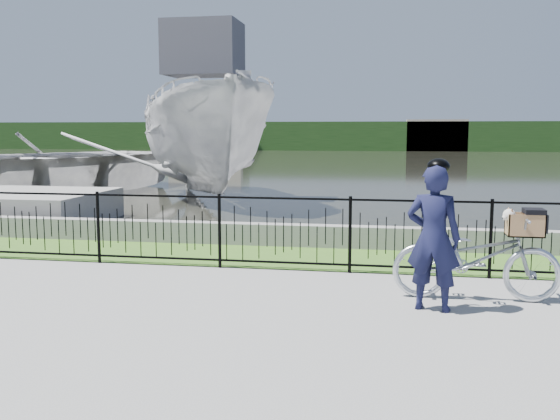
% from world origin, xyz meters
% --- Properties ---
extents(ground, '(120.00, 120.00, 0.00)m').
position_xyz_m(ground, '(0.00, 0.00, 0.00)').
color(ground, gray).
rests_on(ground, ground).
extents(grass_strip, '(60.00, 2.00, 0.01)m').
position_xyz_m(grass_strip, '(0.00, 2.60, 0.00)').
color(grass_strip, '#416D22').
rests_on(grass_strip, ground).
extents(water, '(120.00, 120.00, 0.00)m').
position_xyz_m(water, '(0.00, 33.00, 0.00)').
color(water, black).
rests_on(water, ground).
extents(quay_wall, '(60.00, 0.30, 0.40)m').
position_xyz_m(quay_wall, '(0.00, 3.60, 0.20)').
color(quay_wall, gray).
rests_on(quay_wall, ground).
extents(fence, '(14.00, 0.06, 1.15)m').
position_xyz_m(fence, '(0.00, 1.60, 0.58)').
color(fence, black).
rests_on(fence, ground).
extents(far_treeline, '(120.00, 6.00, 3.00)m').
position_xyz_m(far_treeline, '(0.00, 60.00, 1.50)').
color(far_treeline, '#23451A').
rests_on(far_treeline, ground).
extents(far_building_left, '(8.00, 4.00, 4.00)m').
position_xyz_m(far_building_left, '(-18.00, 58.00, 2.00)').
color(far_building_left, '#B2A48F').
rests_on(far_building_left, ground).
extents(far_building_right, '(6.00, 3.00, 3.20)m').
position_xyz_m(far_building_right, '(6.00, 58.50, 1.60)').
color(far_building_right, '#B2A48F').
rests_on(far_building_right, ground).
extents(bicycle_rig, '(2.04, 0.71, 1.18)m').
position_xyz_m(bicycle_rig, '(2.66, 0.40, 0.54)').
color(bicycle_rig, silver).
rests_on(bicycle_rig, ground).
extents(cyclist, '(0.70, 0.54, 1.79)m').
position_xyz_m(cyclist, '(2.09, -0.16, 0.89)').
color(cyclist, black).
rests_on(cyclist, ground).
extents(boat_near, '(7.16, 9.72, 5.33)m').
position_xyz_m(boat_near, '(-4.05, 10.85, 1.90)').
color(boat_near, '#BDBCBD').
rests_on(boat_near, water).
extents(boat_far, '(10.39, 11.91, 2.06)m').
position_xyz_m(boat_far, '(-9.99, 11.80, 1.03)').
color(boat_far, '#BDBCBD').
rests_on(boat_far, water).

